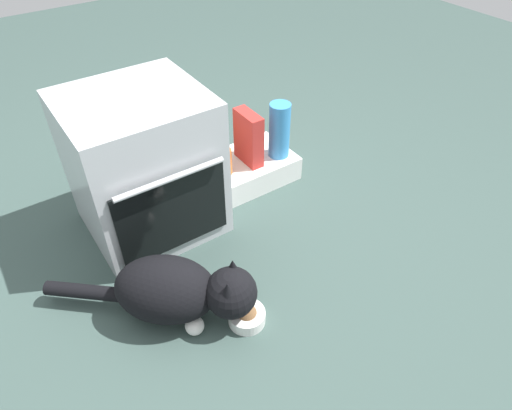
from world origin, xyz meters
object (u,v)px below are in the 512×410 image
Objects in this scene: oven at (144,166)px; cereal_box at (249,138)px; sauce_jar at (224,162)px; pantry_cabinet at (249,168)px; cat at (179,290)px; food_bowl at (247,316)px; water_bottle at (279,130)px; juice_carton at (212,141)px.

oven is 0.57m from cereal_box.
sauce_jar is (-0.16, -0.02, -0.07)m from cereal_box.
pantry_cabinet is 0.21m from cereal_box.
oven is 0.98× the size of cat.
cat is at bearing -103.78° from oven.
oven is 0.43m from sauce_jar.
cat is (-0.14, -0.56, -0.19)m from oven.
cereal_box reaches higher than sauce_jar.
food_bowl is 0.49× the size of water_bottle.
juice_carton is at bearing 145.20° from cereal_box.
sauce_jar is (0.40, -0.01, -0.13)m from oven.
oven is 0.61m from cat.
oven is 2.24× the size of water_bottle.
sauce_jar is at bearing -172.17° from cereal_box.
juice_carton reaches higher than food_bowl.
oven is 0.80m from food_bowl.
cereal_box reaches higher than pantry_cabinet.
cat is at bearing -148.41° from water_bottle.
water_bottle is at bearing 46.35° from food_bowl.
cat is at bearing 138.48° from food_bowl.
juice_carton reaches higher than pantry_cabinet.
pantry_cabinet is at bearing 56.58° from cereal_box.
cat is at bearing -140.68° from cereal_box.
pantry_cabinet is 0.23m from sauce_jar.
sauce_jar is (0.54, 0.56, 0.05)m from cat.
juice_carton is (-0.17, 0.09, 0.19)m from pantry_cabinet.
pantry_cabinet is 0.94m from cat.
water_bottle reaches higher than food_bowl.
sauce_jar reaches higher than pantry_cabinet.
food_bowl is 0.94m from cereal_box.
food_bowl is at bearing -133.65° from water_bottle.
sauce_jar is at bearing 64.47° from food_bowl.
food_bowl is at bearing -124.26° from pantry_cabinet.
oven reaches higher than water_bottle.
sauce_jar is (0.35, 0.73, 0.17)m from food_bowl.
food_bowl is at bearing -112.60° from juice_carton.
pantry_cabinet is 3.18× the size of food_bowl.
water_bottle reaches higher than juice_carton.
juice_carton is at bearing 92.71° from cat.
cereal_box is at bearing 80.84° from cat.
cat is (-0.72, -0.60, 0.08)m from pantry_cabinet.
juice_carton is 0.35m from water_bottle.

